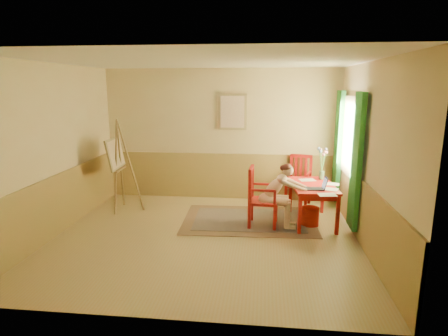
# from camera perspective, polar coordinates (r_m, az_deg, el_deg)

# --- Properties ---
(room) EXTENTS (5.04, 4.54, 2.84)m
(room) POSITION_cam_1_polar(r_m,az_deg,el_deg) (5.87, -3.01, 2.24)
(room) COLOR tan
(room) RESTS_ON ground
(wainscot) EXTENTS (5.00, 4.50, 1.00)m
(wainscot) POSITION_cam_1_polar(r_m,az_deg,el_deg) (6.85, -1.86, -4.01)
(wainscot) COLOR #A88B49
(wainscot) RESTS_ON room
(window) EXTENTS (0.12, 2.01, 2.20)m
(window) POSITION_cam_1_polar(r_m,az_deg,el_deg) (7.05, 18.33, 2.89)
(window) COLOR white
(window) RESTS_ON room
(wall_portrait) EXTENTS (0.60, 0.05, 0.76)m
(wall_portrait) POSITION_cam_1_polar(r_m,az_deg,el_deg) (7.96, 1.30, 8.56)
(wall_portrait) COLOR #968253
(wall_portrait) RESTS_ON room
(rug) EXTENTS (2.47, 1.70, 0.02)m
(rug) POSITION_cam_1_polar(r_m,az_deg,el_deg) (7.00, 3.82, -7.91)
(rug) COLOR #8C7251
(rug) RESTS_ON room
(table) EXTENTS (0.81, 1.25, 0.72)m
(table) POSITION_cam_1_polar(r_m,az_deg,el_deg) (6.87, 13.40, -3.17)
(table) COLOR red
(table) RESTS_ON room
(chair_left) EXTENTS (0.52, 0.50, 1.06)m
(chair_left) POSITION_cam_1_polar(r_m,az_deg,el_deg) (6.59, 5.55, -4.43)
(chair_left) COLOR red
(chair_left) RESTS_ON room
(chair_back) EXTENTS (0.57, 0.59, 1.04)m
(chair_back) POSITION_cam_1_polar(r_m,az_deg,el_deg) (7.89, 11.36, -1.88)
(chair_back) COLOR red
(chair_back) RESTS_ON room
(figure) EXTENTS (0.86, 0.39, 1.14)m
(figure) POSITION_cam_1_polar(r_m,az_deg,el_deg) (6.54, 8.27, -3.72)
(figure) COLOR beige
(figure) RESTS_ON room
(laptop) EXTENTS (0.36, 0.23, 0.21)m
(laptop) POSITION_cam_1_polar(r_m,az_deg,el_deg) (6.54, 14.15, -2.80)
(laptop) COLOR #1E2338
(laptop) RESTS_ON table
(papers) EXTENTS (0.72, 1.20, 0.00)m
(papers) POSITION_cam_1_polar(r_m,az_deg,el_deg) (6.73, 14.91, -2.76)
(papers) COLOR white
(papers) RESTS_ON table
(vase) EXTENTS (0.20, 0.30, 0.61)m
(vase) POSITION_cam_1_polar(r_m,az_deg,el_deg) (7.21, 14.72, 0.49)
(vase) COLOR #3F724C
(vase) RESTS_ON table
(wastebasket) EXTENTS (0.38, 0.38, 0.33)m
(wastebasket) POSITION_cam_1_polar(r_m,az_deg,el_deg) (6.87, 13.00, -7.20)
(wastebasket) COLOR red
(wastebasket) RESTS_ON room
(easel) EXTENTS (0.63, 0.81, 1.82)m
(easel) POSITION_cam_1_polar(r_m,az_deg,el_deg) (7.59, -15.99, 1.61)
(easel) COLOR olive
(easel) RESTS_ON room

